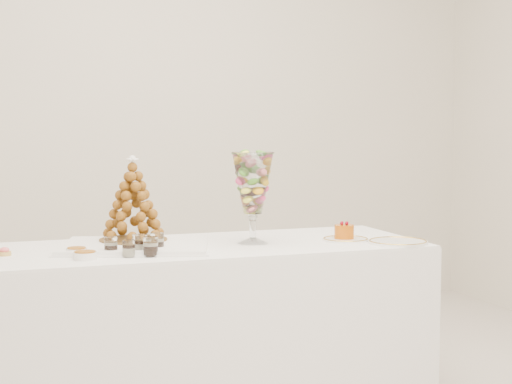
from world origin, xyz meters
name	(u,v)px	position (x,y,z in m)	size (l,w,h in m)	color
buffet_table	(210,324)	(-0.10, 0.30, 0.35)	(1.84, 0.77, 0.69)	white
lace_tray	(135,246)	(-0.42, 0.31, 0.70)	(0.60, 0.45, 0.02)	white
macaron_vase	(253,185)	(0.09, 0.28, 0.95)	(0.18, 0.18, 0.39)	white
cake_plate	(346,240)	(0.50, 0.20, 0.70)	(0.20, 0.20, 0.01)	white
spare_plate	(398,242)	(0.67, 0.04, 0.70)	(0.26, 0.26, 0.01)	white
pink_tart	(4,252)	(-0.95, 0.31, 0.71)	(0.05, 0.05, 0.03)	tan
verrine_a	(111,246)	(-0.55, 0.19, 0.73)	(0.05, 0.05, 0.07)	white
verrine_b	(140,244)	(-0.44, 0.16, 0.73)	(0.06, 0.06, 0.08)	white
verrine_c	(157,242)	(-0.36, 0.20, 0.73)	(0.06, 0.06, 0.08)	white
verrine_d	(129,249)	(-0.50, 0.10, 0.73)	(0.05, 0.05, 0.07)	white
verrine_e	(151,247)	(-0.41, 0.08, 0.73)	(0.06, 0.06, 0.08)	white
ramekin_back	(77,252)	(-0.68, 0.23, 0.71)	(0.08, 0.08, 0.03)	white
ramekin_front	(85,256)	(-0.66, 0.10, 0.71)	(0.09, 0.09, 0.03)	white
croquembouche	(133,199)	(-0.41, 0.41, 0.89)	(0.29, 0.29, 0.36)	brown
mousse_cake	(344,231)	(0.49, 0.20, 0.73)	(0.09, 0.09, 0.08)	#C15709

